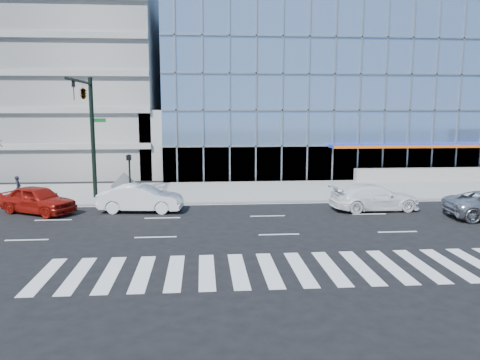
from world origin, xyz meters
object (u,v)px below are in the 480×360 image
object	(u,v)px
ped_signal_post	(129,170)
white_sedan	(141,198)
red_sedan	(38,200)
traffic_signal	(86,108)
pedestrian	(18,188)
white_suv	(374,197)
tilted_panel	(124,186)

from	to	relation	value
ped_signal_post	white_sedan	xyz separation A→B (m)	(1.10, -3.14, -1.33)
red_sedan	traffic_signal	bearing A→B (deg)	-12.28
red_sedan	pedestrian	world-z (taller)	pedestrian
ped_signal_post	pedestrian	distance (m)	7.47
white_suv	traffic_signal	bearing A→B (deg)	75.02
traffic_signal	white_suv	world-z (taller)	traffic_signal
traffic_signal	white_suv	distance (m)	18.82
white_suv	tilted_panel	bearing A→B (deg)	72.04
ped_signal_post	white_suv	bearing A→B (deg)	-14.27
white_suv	red_sedan	xyz separation A→B (m)	(-20.10, 0.75, 0.04)
red_sedan	white_suv	bearing A→B (deg)	-63.10
traffic_signal	white_suv	size ratio (longest dim) A/B	1.48
ped_signal_post	red_sedan	size ratio (longest dim) A/B	0.62
white_suv	red_sedan	bearing A→B (deg)	84.03
traffic_signal	white_sedan	xyz separation A→B (m)	(3.59, -2.77, -5.35)
traffic_signal	ped_signal_post	size ratio (longest dim) A/B	2.67
ped_signal_post	white_sedan	world-z (taller)	ped_signal_post
red_sedan	ped_signal_post	bearing A→B (deg)	-28.56
tilted_panel	white_sedan	bearing A→B (deg)	-85.51
white_sedan	tilted_panel	bearing A→B (deg)	30.98
red_sedan	tilted_panel	xyz separation A→B (m)	(4.52, 3.17, 0.25)
white_sedan	red_sedan	bearing A→B (deg)	95.89
traffic_signal	white_sedan	bearing A→B (deg)	-37.62
traffic_signal	ped_signal_post	distance (m)	4.75
traffic_signal	pedestrian	bearing A→B (deg)	169.50
traffic_signal	pedestrian	size ratio (longest dim) A/B	5.07
white_suv	red_sedan	world-z (taller)	red_sedan
traffic_signal	pedestrian	world-z (taller)	traffic_signal
tilted_panel	ped_signal_post	bearing A→B (deg)	-28.76
white_sedan	pedestrian	bearing A→B (deg)	72.74
red_sedan	white_sedan	bearing A→B (deg)	-61.27
pedestrian	tilted_panel	distance (m)	6.99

